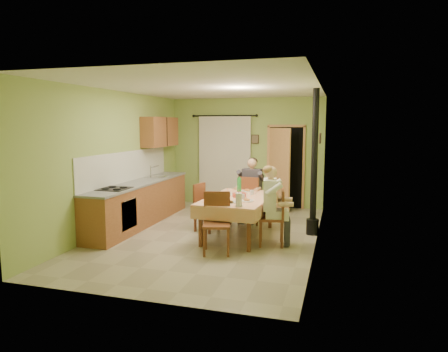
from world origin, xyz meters
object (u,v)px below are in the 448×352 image
(dining_table, at_px, (238,217))
(chair_far, at_px, (251,210))
(chair_left, at_px, (206,217))
(chair_near, at_px, (217,236))
(chair_right, at_px, (272,229))
(stove_flue, at_px, (314,182))
(man_right, at_px, (272,196))
(man_far, at_px, (252,183))

(dining_table, relative_size, chair_far, 1.92)
(chair_far, xyz_separation_m, chair_left, (-0.73, -0.89, -0.00))
(chair_near, distance_m, chair_right, 1.07)
(chair_far, height_order, chair_right, chair_far)
(chair_far, distance_m, chair_near, 2.16)
(chair_near, height_order, stove_flue, stove_flue)
(chair_right, xyz_separation_m, man_right, (-0.01, -0.00, 0.59))
(dining_table, distance_m, chair_far, 1.11)
(dining_table, relative_size, chair_left, 2.07)
(dining_table, distance_m, chair_left, 0.76)
(chair_near, bearing_deg, man_right, -153.96)
(chair_near, bearing_deg, dining_table, -110.79)
(chair_left, distance_m, man_right, 1.64)
(chair_far, height_order, man_right, man_right)
(chair_near, relative_size, man_far, 0.73)
(chair_left, xyz_separation_m, stove_flue, (2.07, 0.33, 0.74))
(chair_far, bearing_deg, chair_right, -56.64)
(chair_near, relative_size, chair_right, 1.02)
(dining_table, relative_size, chair_right, 1.98)
(chair_right, height_order, man_right, man_right)
(man_right, bearing_deg, stove_flue, -45.33)
(man_far, relative_size, stove_flue, 0.50)
(chair_far, distance_m, stove_flue, 1.63)
(chair_far, xyz_separation_m, stove_flue, (1.35, -0.56, 0.73))
(dining_table, xyz_separation_m, man_right, (0.69, -0.35, 0.50))
(dining_table, xyz_separation_m, chair_left, (-0.72, 0.22, -0.09))
(chair_far, xyz_separation_m, chair_near, (-0.11, -2.16, -0.00))
(man_far, bearing_deg, man_right, -57.44)
(chair_right, relative_size, man_right, 0.72)
(man_far, distance_m, man_right, 1.63)
(man_far, relative_size, man_right, 1.00)
(chair_left, relative_size, stove_flue, 0.34)
(chair_right, xyz_separation_m, man_far, (-0.70, 1.47, 0.59))
(dining_table, height_order, chair_right, chair_right)
(dining_table, height_order, chair_near, chair_near)
(chair_far, height_order, stove_flue, stove_flue)
(chair_near, relative_size, chair_left, 1.06)
(chair_far, bearing_deg, man_right, -57.14)
(man_right, height_order, stove_flue, stove_flue)
(chair_far, xyz_separation_m, man_right, (0.69, -1.46, 0.59))
(chair_far, xyz_separation_m, man_far, (0.00, 0.02, 0.59))
(chair_right, height_order, stove_flue, stove_flue)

